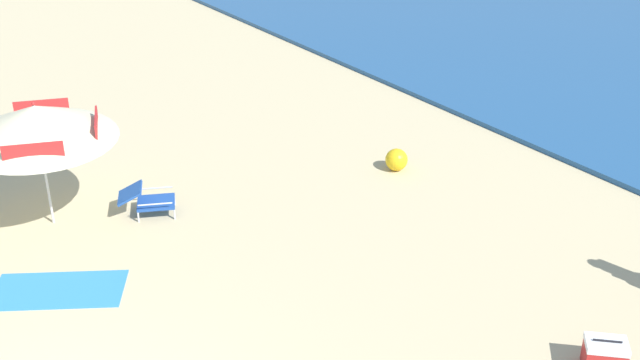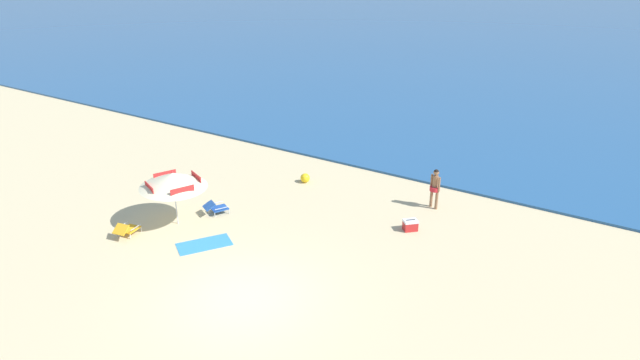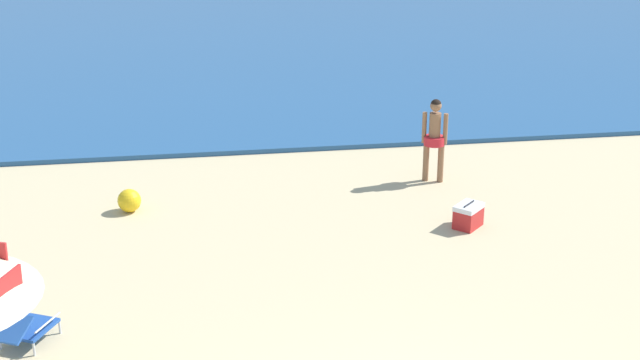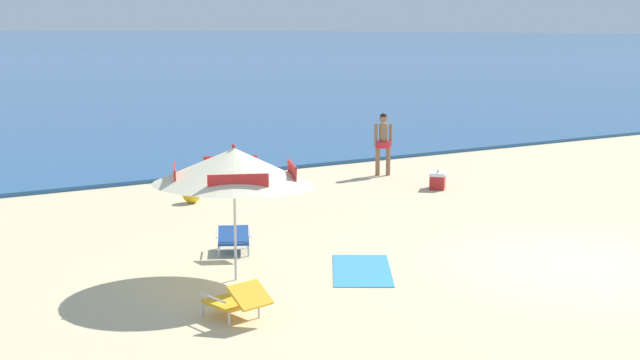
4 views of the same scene
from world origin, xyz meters
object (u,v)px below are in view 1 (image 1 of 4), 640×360
at_px(beach_umbrella_striped_main, 36,122).
at_px(cooler_box, 605,355).
at_px(lounge_chair_beside_umbrella, 147,199).
at_px(beach_ball, 396,160).
at_px(beach_towel, 59,290).

xyz_separation_m(beach_umbrella_striped_main, cooler_box, (7.35, 4.15, -1.53)).
xyz_separation_m(lounge_chair_beside_umbrella, beach_ball, (1.13, 4.34, -0.07)).
bearing_deg(beach_ball, beach_towel, -88.75).
bearing_deg(lounge_chair_beside_umbrella, beach_umbrella_striped_main, -115.02).
xyz_separation_m(beach_umbrella_striped_main, beach_towel, (1.89, -0.60, -1.73)).
distance_m(lounge_chair_beside_umbrella, beach_towel, 2.34).
bearing_deg(beach_towel, beach_ball, 91.25).
relative_size(beach_umbrella_striped_main, beach_towel, 1.49).
distance_m(cooler_box, beach_ball, 5.80).
relative_size(cooler_box, beach_towel, 0.33).
xyz_separation_m(beach_umbrella_striped_main, lounge_chair_beside_umbrella, (0.63, 1.35, -1.46)).
xyz_separation_m(beach_ball, beach_towel, (0.14, -6.28, -0.20)).
bearing_deg(beach_umbrella_striped_main, beach_ball, 72.83).
bearing_deg(beach_umbrella_striped_main, lounge_chair_beside_umbrella, 64.98).
relative_size(beach_umbrella_striped_main, lounge_chair_beside_umbrella, 2.62).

